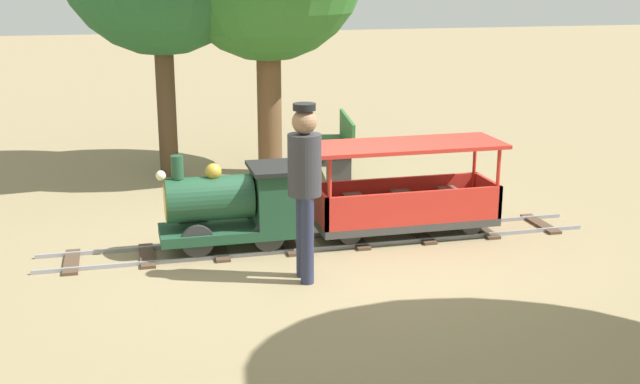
% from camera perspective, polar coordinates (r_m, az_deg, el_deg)
% --- Properties ---
extents(ground_plane, '(60.00, 60.00, 0.00)m').
position_cam_1_polar(ground_plane, '(8.40, 0.67, -3.58)').
color(ground_plane, '#8C7A56').
extents(track, '(0.68, 5.70, 0.04)m').
position_cam_1_polar(track, '(8.38, 0.17, -3.51)').
color(track, gray).
rests_on(track, ground_plane).
extents(locomotive, '(0.64, 1.45, 0.97)m').
position_cam_1_polar(locomotive, '(8.08, -5.81, -0.83)').
color(locomotive, '#1E472D').
rests_on(locomotive, ground_plane).
extents(passenger_car, '(0.74, 2.00, 0.97)m').
position_cam_1_polar(passenger_car, '(8.51, 6.05, -0.41)').
color(passenger_car, '#3F3F3F').
rests_on(passenger_car, ground_plane).
extents(conductor_person, '(0.30, 0.30, 1.62)m').
position_cam_1_polar(conductor_person, '(7.13, -1.09, 0.99)').
color(conductor_person, '#282D47').
rests_on(conductor_person, ground_plane).
extents(park_bench, '(1.34, 0.58, 0.82)m').
position_cam_1_polar(park_bench, '(11.03, 1.24, 3.26)').
color(park_bench, '#2D6B33').
rests_on(park_bench, ground_plane).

